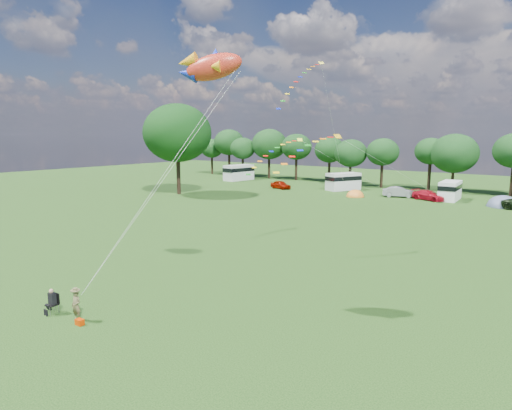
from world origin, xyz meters
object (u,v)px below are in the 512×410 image
Objects in this scene: fish_kite at (209,67)px; tent_orange at (355,197)px; car_a at (281,185)px; tent_greyblue at (503,207)px; car_c at (429,195)px; campervan_b at (343,181)px; big_tree at (177,133)px; car_b at (399,192)px; campervan_a at (239,172)px; camp_chair at (53,299)px; kite_flyer at (76,306)px; campervan_c at (450,190)px.

tent_orange is at bearing 77.04° from fish_kite.
tent_greyblue reaches higher than car_a.
campervan_b is at bearing 98.90° from car_c.
big_tree is 3.24× the size of tent_greyblue.
car_b reaches higher than tent_greyblue.
car_c is 14.36m from campervan_b.
campervan_a is at bearing 104.00° from car_c.
tent_orange is at bearing 90.88° from camp_chair.
tent_orange is (27.54, -6.89, -1.59)m from campervan_a.
camp_chair is at bearing 179.53° from kite_flyer.
kite_flyer is (29.21, -33.05, -8.27)m from big_tree.
camp_chair is at bearing -161.52° from fish_kite.
kite_flyer is (-2.16, -49.63, 0.08)m from car_c.
camp_chair is 0.37× the size of fish_kite.
campervan_b is 1.14× the size of campervan_c.
car_c is 1.31× the size of fish_kite.
kite_flyer is 1.17× the size of camp_chair.
campervan_b reaches higher than car_c.
car_a reaches higher than camp_chair.
kite_flyer reaches higher than car_b.
car_a is 1.16× the size of fish_kite.
big_tree is 44.45m from tent_greyblue.
campervan_b is 2.17× the size of tent_orange.
camp_chair is at bearing -164.43° from car_c.
big_tree is 27.03m from campervan_b.
car_b is (27.16, 16.97, -8.28)m from big_tree.
big_tree reaches higher than campervan_c.
campervan_b is (22.79, -1.13, -0.14)m from campervan_a.
car_c reaches higher than camp_chair.
campervan_a reaches higher than campervan_c.
car_a is at bearing 95.68° from campervan_c.
campervan_b is (17.31, 19.35, -7.55)m from big_tree.
car_c is (31.37, 16.58, -8.35)m from big_tree.
car_a is 15.18m from campervan_a.
camp_chair is (27.47, -33.31, -8.25)m from big_tree.
car_c is at bearing -76.83° from campervan_b.
car_b is 3.27× the size of camp_chair.
car_b is at bearing -67.29° from car_a.
campervan_c is (33.55, 18.56, -7.64)m from big_tree.
fish_kite reaches higher than kite_flyer.
big_tree is at bearing 123.81° from camp_chair.
big_tree is 3.17× the size of car_b.
fish_kite is at bearing 175.82° from campervan_c.
campervan_b reaches higher than car_b.
car_a is 50.02m from fish_kite.
fish_kite is (1.59, -44.14, 11.37)m from car_c.
car_b is 10.16m from campervan_b.
fish_kite reaches higher than tent_orange.
tent_orange is at bearing 89.75° from kite_flyer.
car_a is at bearing 104.60° from kite_flyer.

